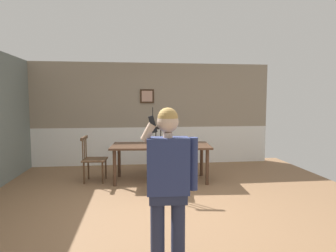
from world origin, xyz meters
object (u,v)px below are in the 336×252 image
at_px(chair_by_doorway, 160,150).
at_px(chair_at_table_head, 162,167).
at_px(chair_near_window, 93,159).
at_px(dining_table, 161,149).
at_px(person_figure, 169,179).

height_order(chair_by_doorway, chair_at_table_head, chair_by_doorway).
bearing_deg(chair_by_doorway, chair_near_window, 35.80).
bearing_deg(chair_by_doorway, chair_at_table_head, 94.77).
distance_m(dining_table, person_figure, 3.15).
bearing_deg(chair_at_table_head, person_figure, -86.05).
bearing_deg(dining_table, chair_near_window, 175.55).
height_order(dining_table, chair_by_doorway, chair_by_doorway).
bearing_deg(chair_by_doorway, dining_table, 94.73).
xyz_separation_m(chair_by_doorway, chair_at_table_head, (-0.14, -1.67, -0.01)).
distance_m(chair_at_table_head, person_figure, 2.34).
distance_m(chair_by_doorway, person_figure, 4.00).
distance_m(dining_table, chair_near_window, 1.41).
relative_size(dining_table, person_figure, 1.30).
xyz_separation_m(chair_by_doorway, person_figure, (-0.29, -3.96, 0.42)).
bearing_deg(dining_table, chair_by_doorway, 85.32).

